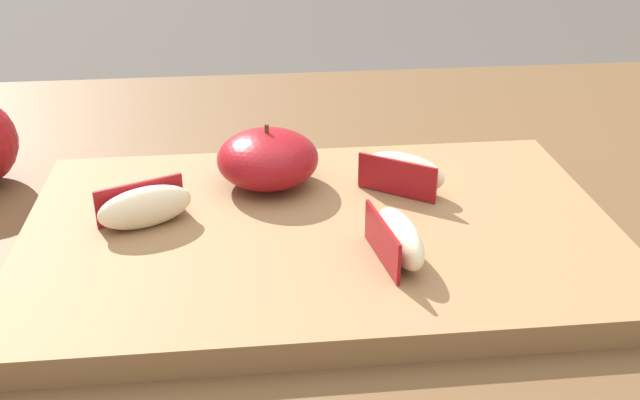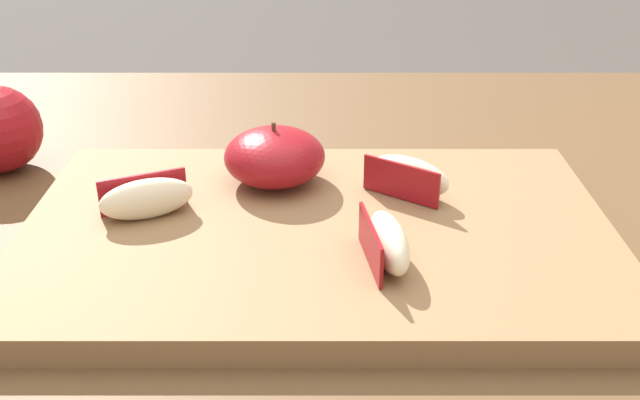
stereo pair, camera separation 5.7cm
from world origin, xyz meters
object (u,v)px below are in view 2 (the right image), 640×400
apple_half_skin_up (278,156)px  apple_wedge_right (390,242)px  apple_wedge_back (149,198)px  cutting_board (320,235)px  apple_wedge_near_knife (411,176)px  whole_apple_red_delicious (1,129)px

apple_half_skin_up → apple_wedge_right: size_ratio=1.13×
apple_half_skin_up → apple_wedge_back: size_ratio=1.12×
cutting_board → apple_wedge_right: (0.05, -0.06, 0.03)m
cutting_board → apple_wedge_near_knife: apple_wedge_near_knife is taller
apple_half_skin_up → apple_wedge_near_knife: size_ratio=1.17×
cutting_board → apple_wedge_near_knife: size_ratio=6.19×
cutting_board → apple_wedge_right: size_ratio=6.01×
whole_apple_red_delicious → apple_wedge_near_knife: bearing=-14.2°
whole_apple_red_delicious → apple_wedge_back: bearing=-39.0°
cutting_board → apple_wedge_right: 0.08m
apple_wedge_near_knife → whole_apple_red_delicious: 0.39m
cutting_board → apple_wedge_near_knife: bearing=34.6°
cutting_board → apple_wedge_back: apple_wedge_back is taller
apple_wedge_back → apple_wedge_right: same height
apple_half_skin_up → apple_wedge_right: (0.09, -0.13, -0.01)m
apple_wedge_near_knife → apple_wedge_right: size_ratio=0.97×
cutting_board → apple_half_skin_up: size_ratio=5.30×
cutting_board → apple_wedge_back: size_ratio=5.95×
apple_wedge_near_knife → apple_wedge_right: 0.11m
apple_half_skin_up → apple_wedge_near_knife: bearing=-11.9°
apple_half_skin_up → whole_apple_red_delicious: 0.27m
cutting_board → apple_wedge_near_knife: 0.09m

